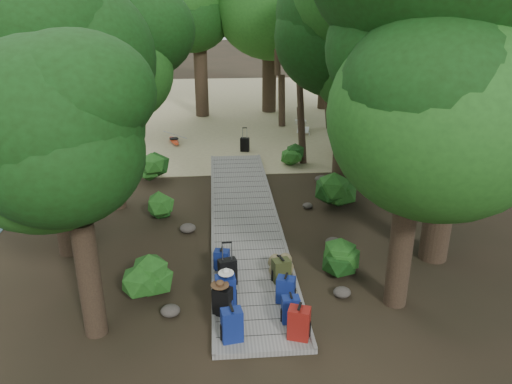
{
  "coord_description": "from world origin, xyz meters",
  "views": [
    {
      "loc": [
        -0.81,
        -12.49,
        6.42
      ],
      "look_at": [
        0.32,
        0.83,
        1.0
      ],
      "focal_mm": 35.0,
      "sensor_mm": 36.0,
      "label": 1
    }
  ],
  "objects_px": {
    "backpack_right_a": "(299,322)",
    "backpack_right_b": "(291,308)",
    "backpack_right_d": "(281,269)",
    "backpack_left_d": "(222,259)",
    "backpack_left_c": "(226,290)",
    "duffel_right_khaki": "(281,265)",
    "backpack_left_b": "(223,300)",
    "suitcase_on_boardwalk": "(228,272)",
    "backpack_left_a": "(232,324)",
    "kayak": "(174,140)",
    "lone_suitcase_on_sand": "(245,145)",
    "sun_lounger": "(303,128)",
    "backpack_right_c": "(286,288)"
  },
  "relations": [
    {
      "from": "backpack_left_d",
      "to": "backpack_right_a",
      "type": "relative_size",
      "value": 0.75
    },
    {
      "from": "lone_suitcase_on_sand",
      "to": "sun_lounger",
      "type": "xyz_separation_m",
      "value": [
        2.98,
        2.68,
        -0.02
      ]
    },
    {
      "from": "backpack_right_a",
      "to": "backpack_right_b",
      "type": "xyz_separation_m",
      "value": [
        -0.09,
        0.52,
        -0.05
      ]
    },
    {
      "from": "suitcase_on_boardwalk",
      "to": "lone_suitcase_on_sand",
      "type": "relative_size",
      "value": 1.09
    },
    {
      "from": "backpack_right_b",
      "to": "kayak",
      "type": "distance_m",
      "value": 13.92
    },
    {
      "from": "backpack_right_a",
      "to": "kayak",
      "type": "bearing_deg",
      "value": 122.97
    },
    {
      "from": "backpack_left_d",
      "to": "kayak",
      "type": "relative_size",
      "value": 0.19
    },
    {
      "from": "backpack_left_c",
      "to": "lone_suitcase_on_sand",
      "type": "xyz_separation_m",
      "value": [
        1.14,
        11.37,
        -0.2
      ]
    },
    {
      "from": "duffel_right_khaki",
      "to": "lone_suitcase_on_sand",
      "type": "relative_size",
      "value": 0.93
    },
    {
      "from": "backpack_left_b",
      "to": "backpack_right_b",
      "type": "relative_size",
      "value": 1.07
    },
    {
      "from": "backpack_right_a",
      "to": "duffel_right_khaki",
      "type": "xyz_separation_m",
      "value": [
        -0.03,
        2.47,
        -0.19
      ]
    },
    {
      "from": "backpack_right_d",
      "to": "backpack_left_a",
      "type": "bearing_deg",
      "value": -135.69
    },
    {
      "from": "backpack_left_a",
      "to": "backpack_left_b",
      "type": "xyz_separation_m",
      "value": [
        -0.16,
        0.86,
        -0.03
      ]
    },
    {
      "from": "lone_suitcase_on_sand",
      "to": "kayak",
      "type": "height_order",
      "value": "lone_suitcase_on_sand"
    },
    {
      "from": "duffel_right_khaki",
      "to": "kayak",
      "type": "bearing_deg",
      "value": 74.55
    },
    {
      "from": "backpack_right_d",
      "to": "backpack_right_b",
      "type": "bearing_deg",
      "value": -105.25
    },
    {
      "from": "backpack_left_b",
      "to": "backpack_right_a",
      "type": "xyz_separation_m",
      "value": [
        1.46,
        -0.9,
        0.02
      ]
    },
    {
      "from": "backpack_left_b",
      "to": "backpack_right_b",
      "type": "distance_m",
      "value": 1.42
    },
    {
      "from": "backpack_left_c",
      "to": "backpack_right_b",
      "type": "xyz_separation_m",
      "value": [
        1.3,
        -0.66,
        -0.08
      ]
    },
    {
      "from": "backpack_left_c",
      "to": "duffel_right_khaki",
      "type": "height_order",
      "value": "backpack_left_c"
    },
    {
      "from": "backpack_left_a",
      "to": "backpack_right_b",
      "type": "relative_size",
      "value": 1.18
    },
    {
      "from": "backpack_left_a",
      "to": "backpack_left_c",
      "type": "height_order",
      "value": "backpack_left_c"
    },
    {
      "from": "backpack_right_d",
      "to": "backpack_left_d",
      "type": "bearing_deg",
      "value": 139.61
    },
    {
      "from": "backpack_right_a",
      "to": "suitcase_on_boardwalk",
      "type": "xyz_separation_m",
      "value": [
        -1.32,
        2.03,
        -0.05
      ]
    },
    {
      "from": "backpack_right_a",
      "to": "backpack_right_c",
      "type": "distance_m",
      "value": 1.23
    },
    {
      "from": "backpack_right_d",
      "to": "suitcase_on_boardwalk",
      "type": "bearing_deg",
      "value": 167.3
    },
    {
      "from": "backpack_left_d",
      "to": "backpack_right_a",
      "type": "bearing_deg",
      "value": -50.09
    },
    {
      "from": "duffel_right_khaki",
      "to": "sun_lounger",
      "type": "height_order",
      "value": "sun_lounger"
    },
    {
      "from": "backpack_left_a",
      "to": "lone_suitcase_on_sand",
      "type": "distance_m",
      "value": 12.55
    },
    {
      "from": "backpack_left_b",
      "to": "duffel_right_khaki",
      "type": "relative_size",
      "value": 1.27
    },
    {
      "from": "backpack_right_b",
      "to": "lone_suitcase_on_sand",
      "type": "distance_m",
      "value": 12.03
    },
    {
      "from": "suitcase_on_boardwalk",
      "to": "sun_lounger",
      "type": "bearing_deg",
      "value": 58.4
    },
    {
      "from": "backpack_left_c",
      "to": "backpack_right_a",
      "type": "xyz_separation_m",
      "value": [
        1.38,
        -1.18,
        -0.03
      ]
    },
    {
      "from": "lone_suitcase_on_sand",
      "to": "backpack_left_d",
      "type": "bearing_deg",
      "value": -81.3
    },
    {
      "from": "backpack_left_a",
      "to": "lone_suitcase_on_sand",
      "type": "xyz_separation_m",
      "value": [
        1.05,
        12.51,
        -0.18
      ]
    },
    {
      "from": "backpack_right_a",
      "to": "backpack_right_d",
      "type": "xyz_separation_m",
      "value": [
        -0.07,
        2.07,
        -0.06
      ]
    },
    {
      "from": "backpack_right_a",
      "to": "kayak",
      "type": "height_order",
      "value": "backpack_right_a"
    },
    {
      "from": "backpack_left_b",
      "to": "duffel_right_khaki",
      "type": "xyz_separation_m",
      "value": [
        1.43,
        1.58,
        -0.16
      ]
    },
    {
      "from": "backpack_right_b",
      "to": "backpack_right_d",
      "type": "distance_m",
      "value": 1.56
    },
    {
      "from": "backpack_left_b",
      "to": "backpack_right_a",
      "type": "bearing_deg",
      "value": -7.64
    },
    {
      "from": "backpack_left_c",
      "to": "backpack_right_d",
      "type": "xyz_separation_m",
      "value": [
        1.31,
        0.9,
        -0.09
      ]
    },
    {
      "from": "lone_suitcase_on_sand",
      "to": "kayak",
      "type": "bearing_deg",
      "value": 169.76
    },
    {
      "from": "backpack_right_d",
      "to": "suitcase_on_boardwalk",
      "type": "xyz_separation_m",
      "value": [
        -1.25,
        -0.04,
        0.01
      ]
    },
    {
      "from": "backpack_left_c",
      "to": "backpack_right_b",
      "type": "height_order",
      "value": "backpack_left_c"
    },
    {
      "from": "backpack_right_d",
      "to": "sun_lounger",
      "type": "xyz_separation_m",
      "value": [
        2.8,
        13.15,
        -0.13
      ]
    },
    {
      "from": "backpack_left_d",
      "to": "backpack_right_b",
      "type": "relative_size",
      "value": 0.86
    },
    {
      "from": "backpack_right_a",
      "to": "backpack_right_c",
      "type": "height_order",
      "value": "backpack_right_a"
    },
    {
      "from": "backpack_right_a",
      "to": "suitcase_on_boardwalk",
      "type": "height_order",
      "value": "backpack_right_a"
    },
    {
      "from": "backpack_left_c",
      "to": "kayak",
      "type": "bearing_deg",
      "value": 94.19
    },
    {
      "from": "backpack_left_b",
      "to": "duffel_right_khaki",
      "type": "bearing_deg",
      "value": 71.83
    }
  ]
}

